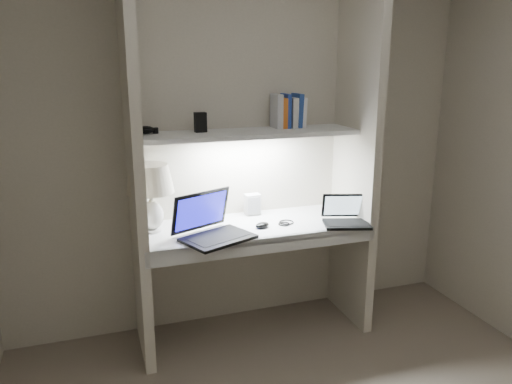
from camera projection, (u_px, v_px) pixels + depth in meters
name	position (u px, v px, depth m)	size (l,w,h in m)	color
back_wall	(241.00, 145.00, 3.37)	(3.20, 0.01, 2.50)	beige
alcove_panel_left	(134.00, 159.00, 2.89)	(0.06, 0.55, 2.50)	beige
alcove_panel_right	(357.00, 145.00, 3.34)	(0.06, 0.55, 2.50)	beige
desk	(254.00, 227.00, 3.25)	(1.40, 0.55, 0.04)	white
desk_apron	(267.00, 245.00, 3.02)	(1.46, 0.03, 0.10)	silver
shelf	(249.00, 133.00, 3.18)	(1.40, 0.36, 0.03)	silver
strip_light	(249.00, 137.00, 3.18)	(0.60, 0.04, 0.01)	white
table_lamp	(150.00, 187.00, 3.03)	(0.29, 0.29, 0.43)	white
laptop_main	(212.00, 228.00, 2.99)	(0.51, 0.48, 0.27)	black
laptop_netbook	(346.00, 217.00, 3.25)	(0.35, 0.33, 0.18)	black
speaker	(252.00, 204.00, 3.42)	(0.10, 0.07, 0.15)	silver
mouse	(262.00, 225.00, 3.17)	(0.10, 0.06, 0.04)	black
cable_coil	(287.00, 222.00, 3.26)	(0.10, 0.10, 0.01)	black
sticky_note	(180.00, 229.00, 3.15)	(0.07, 0.07, 0.00)	yellow
book_row	(288.00, 112.00, 3.33)	(0.21, 0.15, 0.22)	white
shelf_box	(200.00, 122.00, 3.12)	(0.07, 0.05, 0.12)	black
shelf_gadget	(145.00, 130.00, 3.05)	(0.11, 0.08, 0.05)	black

